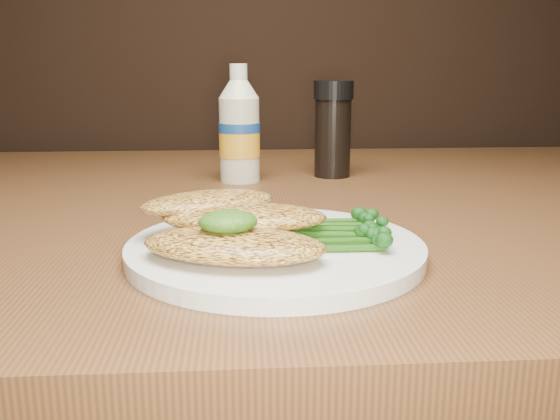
{
  "coord_description": "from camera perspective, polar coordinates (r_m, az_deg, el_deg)",
  "views": [
    {
      "loc": [
        -0.01,
        0.37,
        0.9
      ],
      "look_at": [
        0.02,
        0.83,
        0.79
      ],
      "focal_mm": 39.03,
      "sensor_mm": 36.0,
      "label": 1
    }
  ],
  "objects": [
    {
      "name": "pepper_grinder",
      "position": [
        0.83,
        4.97,
        7.55
      ],
      "size": [
        0.06,
        0.06,
        0.13
      ],
      "primitive_type": null,
      "rotation": [
        0.0,
        0.0,
        -0.24
      ],
      "color": "black",
      "rests_on": "dining_table"
    },
    {
      "name": "chicken_back",
      "position": [
        0.51,
        -6.75,
        0.72
      ],
      "size": [
        0.13,
        0.1,
        0.02
      ],
      "primitive_type": "ellipsoid",
      "rotation": [
        0.0,
        0.0,
        0.39
      ],
      "color": "gold",
      "rests_on": "plate"
    },
    {
      "name": "pesto_front",
      "position": [
        0.45,
        -4.9,
        -1.09
      ],
      "size": [
        0.05,
        0.05,
        0.02
      ],
      "primitive_type": "ellipsoid",
      "rotation": [
        0.0,
        0.0,
        0.29
      ],
      "color": "#0F3407",
      "rests_on": "chicken_front"
    },
    {
      "name": "broccolini_bundle",
      "position": [
        0.5,
        4.61,
        -1.75
      ],
      "size": [
        0.13,
        0.11,
        0.02
      ],
      "primitive_type": null,
      "rotation": [
        0.0,
        0.0,
        -0.18
      ],
      "color": "#1F4F11",
      "rests_on": "plate"
    },
    {
      "name": "chicken_mid",
      "position": [
        0.49,
        -3.4,
        -0.69
      ],
      "size": [
        0.14,
        0.08,
        0.02
      ],
      "primitive_type": "ellipsoid",
      "rotation": [
        0.0,
        0.0,
        -0.08
      ],
      "color": "gold",
      "rests_on": "plate"
    },
    {
      "name": "mayo_bottle",
      "position": [
        0.79,
        -3.84,
        8.09
      ],
      "size": [
        0.06,
        0.06,
        0.15
      ],
      "primitive_type": null,
      "rotation": [
        0.0,
        0.0,
        0.17
      ],
      "color": "beige",
      "rests_on": "dining_table"
    },
    {
      "name": "chicken_front",
      "position": [
        0.44,
        -4.33,
        -3.3
      ],
      "size": [
        0.15,
        0.11,
        0.02
      ],
      "primitive_type": "ellipsoid",
      "rotation": [
        0.0,
        0.0,
        -0.26
      ],
      "color": "gold",
      "rests_on": "plate"
    },
    {
      "name": "plate",
      "position": [
        0.49,
        -0.43,
        -3.73
      ],
      "size": [
        0.24,
        0.24,
        0.01
      ],
      "primitive_type": "cylinder",
      "color": "white",
      "rests_on": "dining_table"
    }
  ]
}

